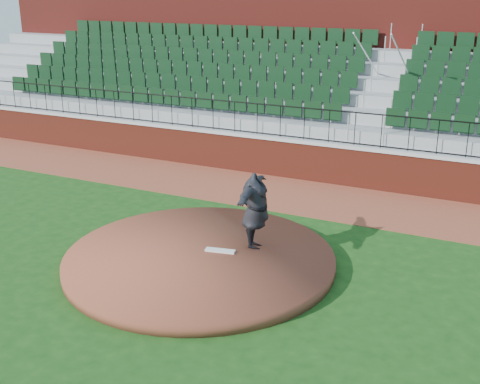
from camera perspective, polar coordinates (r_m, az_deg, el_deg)
name	(u,v)px	position (r m, az deg, el deg)	size (l,w,h in m)	color
ground	(211,267)	(13.63, -2.75, -7.03)	(90.00, 90.00, 0.00)	#164012
warning_track	(297,195)	(18.20, 5.32, -0.26)	(34.00, 3.20, 0.01)	brown
field_wall	(315,162)	(19.46, 7.04, 2.79)	(34.00, 0.35, 1.20)	maroon
wall_cap	(316,142)	(19.29, 7.11, 4.65)	(34.00, 0.45, 0.10)	#B7B7B7
wall_railing	(317,125)	(19.16, 7.18, 6.24)	(34.00, 0.05, 1.00)	black
seating_stands	(343,95)	(21.62, 9.60, 8.92)	(34.00, 5.10, 4.60)	gray
concourse_wall	(365,72)	(24.22, 11.58, 10.94)	(34.00, 0.50, 5.50)	maroon
pitchers_mound	(200,259)	(13.72, -3.79, -6.30)	(6.02, 6.02, 0.25)	brown
pitching_rubber	(220,251)	(13.76, -1.86, -5.50)	(0.68, 0.17, 0.05)	white
pitcher	(255,211)	(13.66, 1.44, -1.75)	(2.18, 0.59, 1.78)	black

